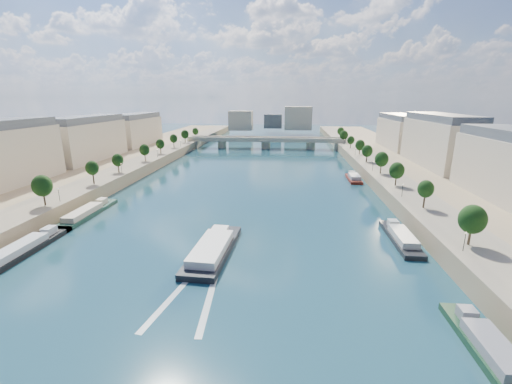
# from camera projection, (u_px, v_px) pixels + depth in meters

# --- Properties ---
(ground) EXTENTS (700.00, 700.00, 0.00)m
(ground) POSITION_uv_depth(u_px,v_px,m) (244.00, 195.00, 129.19)
(ground) COLOR #0E373E
(ground) RESTS_ON ground
(quay_left) EXTENTS (44.00, 520.00, 5.00)m
(quay_left) POSITION_uv_depth(u_px,v_px,m) (63.00, 184.00, 135.06)
(quay_left) COLOR #9E8460
(quay_left) RESTS_ON ground
(quay_right) EXTENTS (44.00, 520.00, 5.00)m
(quay_right) POSITION_uv_depth(u_px,v_px,m) (444.00, 193.00, 121.98)
(quay_right) COLOR #9E8460
(quay_right) RESTS_ON ground
(pave_left) EXTENTS (14.00, 520.00, 0.10)m
(pave_left) POSITION_uv_depth(u_px,v_px,m) (99.00, 179.00, 133.01)
(pave_left) COLOR gray
(pave_left) RESTS_ON quay_left
(pave_right) EXTENTS (14.00, 520.00, 0.10)m
(pave_right) POSITION_uv_depth(u_px,v_px,m) (401.00, 186.00, 122.66)
(pave_right) COLOR gray
(pave_right) RESTS_ON quay_right
(trees_left) EXTENTS (4.80, 268.80, 8.26)m
(trees_left) POSITION_uv_depth(u_px,v_px,m) (105.00, 164.00, 133.30)
(trees_left) COLOR #382B1E
(trees_left) RESTS_ON ground
(trees_right) EXTENTS (4.80, 268.80, 8.26)m
(trees_right) POSITION_uv_depth(u_px,v_px,m) (389.00, 165.00, 130.98)
(trees_right) COLOR #382B1E
(trees_right) RESTS_ON ground
(lamps_left) EXTENTS (0.36, 200.36, 4.28)m
(lamps_left) POSITION_uv_depth(u_px,v_px,m) (95.00, 178.00, 122.28)
(lamps_left) COLOR black
(lamps_left) RESTS_ON ground
(lamps_right) EXTENTS (0.36, 200.36, 4.28)m
(lamps_right) POSITION_uv_depth(u_px,v_px,m) (386.00, 175.00, 127.13)
(lamps_right) COLOR black
(lamps_right) RESTS_ON ground
(buildings_left) EXTENTS (16.00, 226.00, 23.20)m
(buildings_left) POSITION_uv_depth(u_px,v_px,m) (47.00, 144.00, 144.01)
(buildings_left) COLOR beige
(buildings_left) RESTS_ON ground
(buildings_right) EXTENTS (16.00, 226.00, 23.20)m
(buildings_right) POSITION_uv_depth(u_px,v_px,m) (472.00, 150.00, 128.58)
(buildings_right) COLOR beige
(buildings_right) RESTS_ON ground
(skyline) EXTENTS (79.00, 42.00, 22.00)m
(skyline) POSITION_uv_depth(u_px,v_px,m) (276.00, 119.00, 335.55)
(skyline) COLOR beige
(skyline) RESTS_ON ground
(bridge) EXTENTS (112.00, 12.00, 8.15)m
(bridge) POSITION_uv_depth(u_px,v_px,m) (266.00, 141.00, 245.63)
(bridge) COLOR #C1B79E
(bridge) RESTS_ON ground
(tour_barge) EXTENTS (9.47, 28.39, 3.80)m
(tour_barge) POSITION_uv_depth(u_px,v_px,m) (213.00, 249.00, 80.55)
(tour_barge) COLOR black
(tour_barge) RESTS_ON ground
(wake) EXTENTS (10.75, 26.02, 0.04)m
(wake) POSITION_uv_depth(u_px,v_px,m) (194.00, 292.00, 64.91)
(wake) COLOR silver
(wake) RESTS_ON ground
(moored_barges_right) EXTENTS (5.00, 162.04, 3.60)m
(moored_barges_right) POSITION_uv_depth(u_px,v_px,m) (425.00, 269.00, 71.67)
(moored_barges_right) COLOR black
(moored_barges_right) RESTS_ON ground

